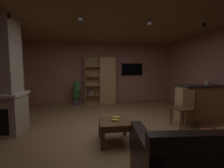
# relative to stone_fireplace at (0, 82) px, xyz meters

# --- Properties ---
(floor) EXTENTS (6.14, 6.15, 0.02)m
(floor) POSITION_rel_stone_fireplace_xyz_m (2.52, -0.13, -1.16)
(floor) COLOR olive
(floor) RESTS_ON ground
(wall_back) EXTENTS (6.26, 0.06, 2.55)m
(wall_back) POSITION_rel_stone_fireplace_xyz_m (2.52, 2.97, 0.13)
(wall_back) COLOR #AD7060
(wall_back) RESTS_ON ground
(ceiling) EXTENTS (6.14, 6.15, 0.02)m
(ceiling) POSITION_rel_stone_fireplace_xyz_m (2.52, -0.13, 1.41)
(ceiling) COLOR brown
(window_pane_back) EXTENTS (0.64, 0.01, 0.80)m
(window_pane_back) POSITION_rel_stone_fireplace_xyz_m (2.08, 2.94, 0.06)
(window_pane_back) COLOR white
(stone_fireplace) EXTENTS (0.94, 0.78, 2.55)m
(stone_fireplace) POSITION_rel_stone_fireplace_xyz_m (0.00, 0.00, 0.00)
(stone_fireplace) COLOR tan
(stone_fireplace) RESTS_ON ground
(bookshelf_cabinet) EXTENTS (1.26, 0.41, 1.94)m
(bookshelf_cabinet) POSITION_rel_stone_fireplace_xyz_m (2.60, 2.70, -0.19)
(bookshelf_cabinet) COLOR tan
(bookshelf_cabinet) RESTS_ON ground
(kitchen_bar_counter) EXTENTS (1.56, 0.59, 1.00)m
(kitchen_bar_counter) POSITION_rel_stone_fireplace_xyz_m (5.14, 0.12, -0.64)
(kitchen_bar_counter) COLOR tan
(kitchen_bar_counter) RESTS_ON ground
(tissue_box) EXTENTS (0.14, 0.14, 0.11)m
(tissue_box) POSITION_rel_stone_fireplace_xyz_m (5.26, 0.18, -0.09)
(tissue_box) COLOR #BFB299
(tissue_box) RESTS_ON kitchen_bar_counter
(leather_couch) EXTENTS (1.69, 1.04, 0.84)m
(leather_couch) POSITION_rel_stone_fireplace_xyz_m (3.31, -2.08, -0.84)
(leather_couch) COLOR black
(leather_couch) RESTS_ON ground
(coffee_table) EXTENTS (0.61, 0.61, 0.43)m
(coffee_table) POSITION_rel_stone_fireplace_xyz_m (2.42, -0.77, -0.81)
(coffee_table) COLOR brown
(coffee_table) RESTS_ON ground
(table_book_0) EXTENTS (0.15, 0.12, 0.03)m
(table_book_0) POSITION_rel_stone_fireplace_xyz_m (2.42, -0.79, -0.70)
(table_book_0) COLOR gold
(table_book_0) RESTS_ON coffee_table
(table_book_1) EXTENTS (0.16, 0.14, 0.02)m
(table_book_1) POSITION_rel_stone_fireplace_xyz_m (2.45, -0.71, -0.68)
(table_book_1) COLOR gold
(table_book_1) RESTS_ON coffee_table
(dining_chair) EXTENTS (0.46, 0.46, 0.92)m
(dining_chair) POSITION_rel_stone_fireplace_xyz_m (4.29, -0.23, -0.62)
(dining_chair) COLOR brown
(dining_chair) RESTS_ON ground
(potted_floor_plant) EXTENTS (0.33, 0.34, 0.98)m
(potted_floor_plant) POSITION_rel_stone_fireplace_xyz_m (1.40, 2.53, -0.61)
(potted_floor_plant) COLOR #4C4C51
(potted_floor_plant) RESTS_ON ground
(wall_mounted_tv) EXTENTS (0.95, 0.06, 0.53)m
(wall_mounted_tv) POSITION_rel_stone_fireplace_xyz_m (3.82, 2.91, 0.30)
(wall_mounted_tv) COLOR black
(track_light_spot_0) EXTENTS (0.07, 0.07, 0.09)m
(track_light_spot_0) POSITION_rel_stone_fireplace_xyz_m (0.37, -0.24, 1.33)
(track_light_spot_0) COLOR black
(track_light_spot_1) EXTENTS (0.07, 0.07, 0.09)m
(track_light_spot_1) POSITION_rel_stone_fireplace_xyz_m (1.77, -0.28, 1.33)
(track_light_spot_1) COLOR black
(track_light_spot_2) EXTENTS (0.07, 0.07, 0.09)m
(track_light_spot_2) POSITION_rel_stone_fireplace_xyz_m (3.31, -0.24, 1.33)
(track_light_spot_2) COLOR black
(track_light_spot_3) EXTENTS (0.07, 0.07, 0.09)m
(track_light_spot_3) POSITION_rel_stone_fireplace_xyz_m (4.65, -0.30, 1.33)
(track_light_spot_3) COLOR black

